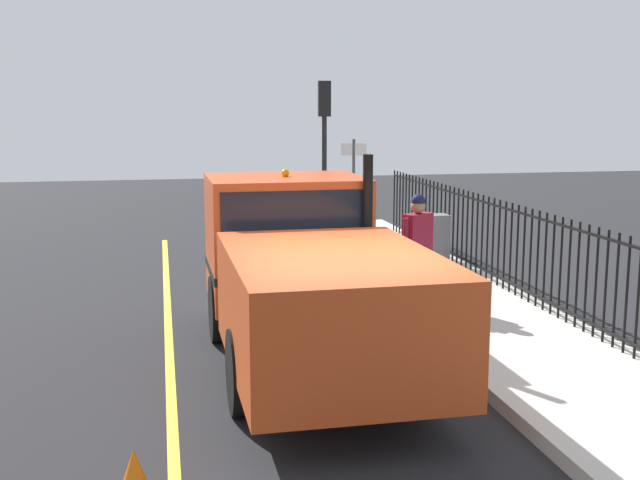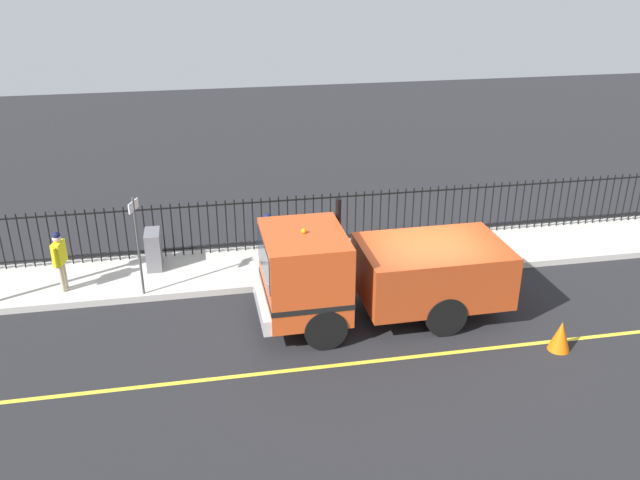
{
  "view_description": "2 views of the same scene",
  "coord_description": "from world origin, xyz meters",
  "px_view_note": "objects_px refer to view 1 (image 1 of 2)",
  "views": [
    {
      "loc": [
        -2.12,
        -8.28,
        3.38
      ],
      "look_at": [
        0.01,
        2.24,
        1.53
      ],
      "focal_mm": 44.02,
      "sensor_mm": 36.0,
      "label": 1
    },
    {
      "loc": [
        -13.62,
        5.23,
        8.14
      ],
      "look_at": [
        0.4,
        2.55,
        1.82
      ],
      "focal_mm": 37.33,
      "sensor_mm": 36.0,
      "label": 2
    }
  ],
  "objects_px": {
    "traffic_light_near": "(324,126)",
    "street_sign": "(353,188)",
    "utility_cabinet": "(428,240)",
    "work_truck": "(304,267)",
    "worker_standing": "(417,237)",
    "pedestrian_distant": "(357,205)"
  },
  "relations": [
    {
      "from": "pedestrian_distant",
      "to": "street_sign",
      "type": "bearing_deg",
      "value": -93.23
    },
    {
      "from": "work_truck",
      "to": "street_sign",
      "type": "height_order",
      "value": "same"
    },
    {
      "from": "work_truck",
      "to": "utility_cabinet",
      "type": "xyz_separation_m",
      "value": [
        3.44,
        4.95,
        -0.6
      ]
    },
    {
      "from": "worker_standing",
      "to": "traffic_light_near",
      "type": "relative_size",
      "value": 0.48
    },
    {
      "from": "work_truck",
      "to": "street_sign",
      "type": "bearing_deg",
      "value": 68.78
    },
    {
      "from": "pedestrian_distant",
      "to": "work_truck",
      "type": "bearing_deg",
      "value": -96.43
    },
    {
      "from": "pedestrian_distant",
      "to": "traffic_light_near",
      "type": "distance_m",
      "value": 2.49
    },
    {
      "from": "worker_standing",
      "to": "street_sign",
      "type": "height_order",
      "value": "street_sign"
    },
    {
      "from": "worker_standing",
      "to": "pedestrian_distant",
      "type": "distance_m",
      "value": 5.17
    },
    {
      "from": "work_truck",
      "to": "street_sign",
      "type": "relative_size",
      "value": 2.3
    },
    {
      "from": "pedestrian_distant",
      "to": "traffic_light_near",
      "type": "bearing_deg",
      "value": 115.44
    },
    {
      "from": "work_truck",
      "to": "worker_standing",
      "type": "height_order",
      "value": "work_truck"
    },
    {
      "from": "traffic_light_near",
      "to": "utility_cabinet",
      "type": "xyz_separation_m",
      "value": [
        1.32,
        -3.95,
        -2.18
      ]
    },
    {
      "from": "pedestrian_distant",
      "to": "utility_cabinet",
      "type": "relative_size",
      "value": 1.55
    },
    {
      "from": "street_sign",
      "to": "utility_cabinet",
      "type": "bearing_deg",
      "value": -8.74
    },
    {
      "from": "work_truck",
      "to": "utility_cabinet",
      "type": "height_order",
      "value": "work_truck"
    },
    {
      "from": "work_truck",
      "to": "worker_standing",
      "type": "bearing_deg",
      "value": 41.1
    },
    {
      "from": "traffic_light_near",
      "to": "street_sign",
      "type": "xyz_separation_m",
      "value": [
        -0.18,
        -3.72,
        -1.12
      ]
    },
    {
      "from": "worker_standing",
      "to": "street_sign",
      "type": "distance_m",
      "value": 3.24
    },
    {
      "from": "worker_standing",
      "to": "utility_cabinet",
      "type": "relative_size",
      "value": 1.75
    },
    {
      "from": "work_truck",
      "to": "worker_standing",
      "type": "relative_size",
      "value": 3.25
    },
    {
      "from": "worker_standing",
      "to": "traffic_light_near",
      "type": "height_order",
      "value": "traffic_light_near"
    }
  ]
}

